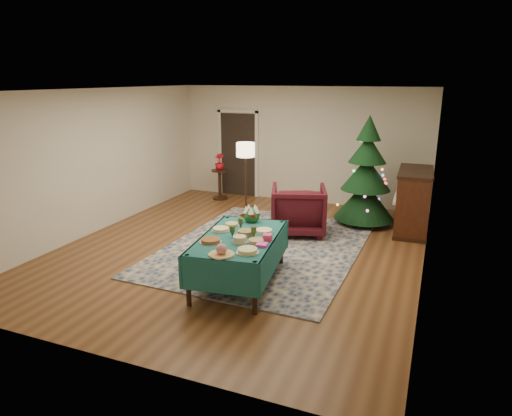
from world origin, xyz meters
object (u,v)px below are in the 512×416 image
at_px(floor_lamp, 246,154).
at_px(christmas_tree, 366,176).
at_px(buffet_table, 239,246).
at_px(side_table, 220,185).
at_px(gift_box, 268,238).
at_px(potted_plant, 219,165).
at_px(armchair, 298,207).
at_px(piano, 413,202).

relative_size(floor_lamp, christmas_tree, 0.73).
relative_size(buffet_table, side_table, 2.70).
distance_m(floor_lamp, christmas_tree, 2.49).
xyz_separation_m(gift_box, potted_plant, (-2.82, 4.21, 0.07)).
bearing_deg(armchair, side_table, -52.64).
xyz_separation_m(buffet_table, potted_plant, (-2.38, 4.19, 0.26)).
height_order(floor_lamp, piano, floor_lamp).
distance_m(side_table, piano, 4.61).
height_order(side_table, potted_plant, potted_plant).
xyz_separation_m(buffet_table, floor_lamp, (-1.21, 3.07, 0.78)).
height_order(armchair, christmas_tree, christmas_tree).
height_order(buffet_table, gift_box, gift_box).
relative_size(gift_box, side_table, 0.16).
bearing_deg(christmas_tree, armchair, -133.94).
height_order(side_table, piano, piano).
relative_size(buffet_table, floor_lamp, 1.23).
height_order(buffet_table, potted_plant, potted_plant).
distance_m(gift_box, armchair, 2.48).
xyz_separation_m(side_table, christmas_tree, (3.59, -0.65, 0.63)).
distance_m(floor_lamp, side_table, 1.91).
relative_size(armchair, piano, 0.72).
relative_size(christmas_tree, piano, 1.55).
height_order(buffet_table, piano, piano).
bearing_deg(armchair, buffet_table, 68.75).
bearing_deg(side_table, buffet_table, -60.38).
relative_size(potted_plant, christmas_tree, 0.18).
bearing_deg(side_table, piano, -10.13).
bearing_deg(floor_lamp, piano, 5.41).
xyz_separation_m(buffet_table, christmas_tree, (1.21, 3.54, 0.41)).
height_order(buffet_table, floor_lamp, floor_lamp).
bearing_deg(potted_plant, christmas_tree, -10.24).
xyz_separation_m(floor_lamp, christmas_tree, (2.42, 0.48, -0.36)).
relative_size(floor_lamp, potted_plant, 4.00).
relative_size(gift_box, piano, 0.08).
bearing_deg(buffet_table, christmas_tree, 71.16).
height_order(side_table, christmas_tree, christmas_tree).
bearing_deg(buffet_table, floor_lamp, 111.52).
relative_size(armchair, side_table, 1.41).
bearing_deg(gift_box, side_table, 123.82).
distance_m(buffet_table, christmas_tree, 3.77).
distance_m(side_table, potted_plant, 0.48).
height_order(buffet_table, christmas_tree, christmas_tree).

